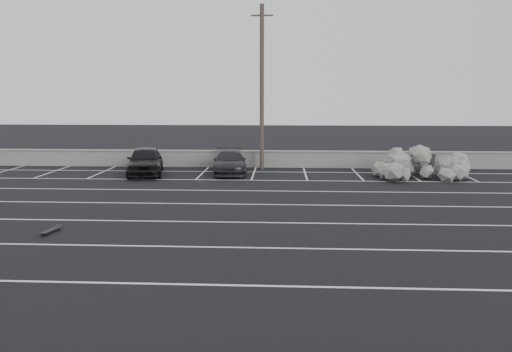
# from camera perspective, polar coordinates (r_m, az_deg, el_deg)

# --- Properties ---
(ground) EXTENTS (120.00, 120.00, 0.00)m
(ground) POSITION_cam_1_polar(r_m,az_deg,el_deg) (18.03, -5.47, -5.25)
(ground) COLOR black
(ground) RESTS_ON ground
(seawall) EXTENTS (50.00, 0.45, 1.06)m
(seawall) POSITION_cam_1_polar(r_m,az_deg,el_deg) (31.62, -1.81, 2.02)
(seawall) COLOR gray
(seawall) RESTS_ON ground
(stall_lines) EXTENTS (36.00, 20.05, 0.01)m
(stall_lines) POSITION_cam_1_polar(r_m,az_deg,el_deg) (22.30, -4.04, -2.43)
(stall_lines) COLOR silver
(stall_lines) RESTS_ON ground
(car_left) EXTENTS (2.82, 5.00, 1.61)m
(car_left) POSITION_cam_1_polar(r_m,az_deg,el_deg) (29.27, -12.54, 1.73)
(car_left) COLOR black
(car_left) RESTS_ON ground
(car_right) EXTENTS (2.33, 4.74, 1.33)m
(car_right) POSITION_cam_1_polar(r_m,az_deg,el_deg) (29.04, -3.00, 1.60)
(car_right) COLOR black
(car_right) RESTS_ON ground
(utility_pole) EXTENTS (1.31, 0.26, 9.81)m
(utility_pole) POSITION_cam_1_polar(r_m,az_deg,el_deg) (30.50, 0.67, 10.08)
(utility_pole) COLOR #4C4238
(utility_pole) RESTS_ON ground
(trash_bin) EXTENTS (0.81, 0.81, 1.03)m
(trash_bin) POSITION_cam_1_polar(r_m,az_deg,el_deg) (31.58, 19.22, 1.46)
(trash_bin) COLOR #232325
(trash_bin) RESTS_ON ground
(riprap_pile) EXTENTS (5.49, 4.64, 1.36)m
(riprap_pile) POSITION_cam_1_polar(r_m,az_deg,el_deg) (28.83, 18.12, 0.85)
(riprap_pile) COLOR #98958E
(riprap_pile) RESTS_ON ground
(skateboard) EXTENTS (0.35, 0.91, 0.11)m
(skateboard) POSITION_cam_1_polar(r_m,az_deg,el_deg) (17.87, -22.42, -5.76)
(skateboard) COLOR black
(skateboard) RESTS_ON ground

